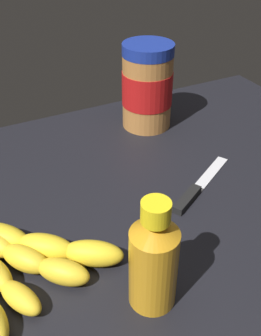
% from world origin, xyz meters
% --- Properties ---
extents(ground_plane, '(0.90, 0.61, 0.04)m').
position_xyz_m(ground_plane, '(0.00, 0.00, -0.02)').
color(ground_plane, black).
extents(banana_bunch, '(0.28, 0.20, 0.03)m').
position_xyz_m(banana_bunch, '(0.24, 0.08, 0.02)').
color(banana_bunch, yellow).
rests_on(banana_bunch, ground_plane).
extents(peanut_butter_jar, '(0.10, 0.10, 0.17)m').
position_xyz_m(peanut_butter_jar, '(-0.10, -0.18, 0.08)').
color(peanut_butter_jar, '#B27238').
rests_on(peanut_butter_jar, ground_plane).
extents(honey_bottle, '(0.06, 0.06, 0.15)m').
position_xyz_m(honey_bottle, '(0.10, 0.20, 0.07)').
color(honey_bottle, orange).
rests_on(honey_bottle, ground_plane).
extents(butter_knife, '(0.16, 0.10, 0.01)m').
position_xyz_m(butter_knife, '(-0.07, 0.05, 0.00)').
color(butter_knife, silver).
rests_on(butter_knife, ground_plane).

